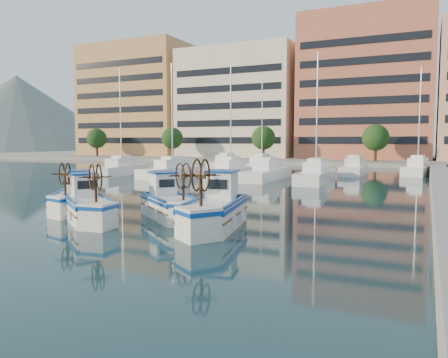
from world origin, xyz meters
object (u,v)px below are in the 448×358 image
Objects in this scene: fishing_boat_d at (215,208)px; fishing_boat_c at (170,203)px; fishing_boat_a at (74,197)px; fishing_boat_b at (88,205)px.

fishing_boat_c is at bearing 148.70° from fishing_boat_d.
fishing_boat_a is 0.99× the size of fishing_boat_b.
fishing_boat_d is at bearing -42.09° from fishing_boat_b.
fishing_boat_d reaches higher than fishing_boat_c.
fishing_boat_d is at bearing -71.01° from fishing_boat_c.
fishing_boat_a is 8.77m from fishing_boat_d.
fishing_boat_d reaches higher than fishing_boat_b.
fishing_boat_a is 5.77m from fishing_boat_c.
fishing_boat_c is 0.88× the size of fishing_boat_d.
fishing_boat_b is at bearing 164.77° from fishing_boat_c.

